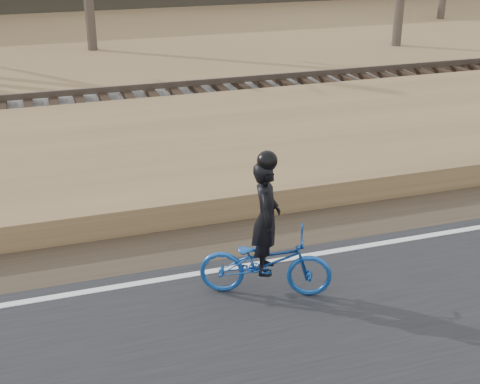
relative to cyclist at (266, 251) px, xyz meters
name	(u,v)px	position (x,y,z in m)	size (l,w,h in m)	color
cyclist	(266,251)	(0.00, 0.00, 0.00)	(1.85, 1.25, 2.02)	#16499D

